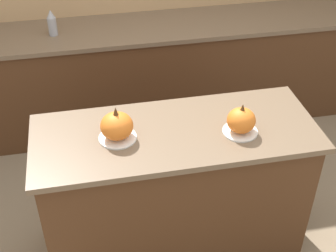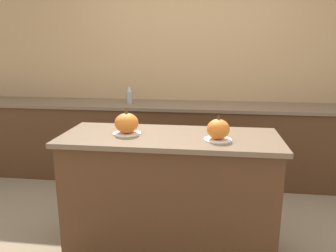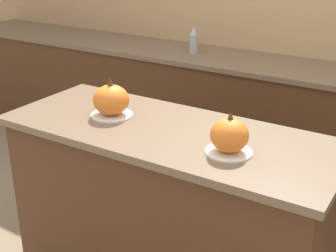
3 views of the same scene
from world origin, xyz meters
TOP-DOWN VIEW (x-y plane):
  - ground_plane at (0.00, 0.00)m, footprint 12.00×12.00m
  - kitchen_island at (0.00, 0.00)m, footprint 1.57×0.63m
  - back_counter at (0.00, 1.43)m, footprint 6.00×0.60m
  - pumpkin_cake_left at (-0.32, 0.00)m, footprint 0.20×0.20m
  - pumpkin_cake_right at (0.34, -0.08)m, footprint 0.19×0.19m
  - bottle_tall at (-0.65, 1.41)m, footprint 0.07×0.07m

SIDE VIEW (x-z plane):
  - ground_plane at x=0.00m, z-range 0.00..0.00m
  - back_counter at x=0.00m, z-range 0.00..0.90m
  - kitchen_island at x=0.00m, z-range 0.00..0.93m
  - bottle_tall at x=-0.65m, z-range 0.90..1.10m
  - pumpkin_cake_right at x=0.34m, z-range 0.91..1.09m
  - pumpkin_cake_left at x=-0.32m, z-range 0.90..1.10m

